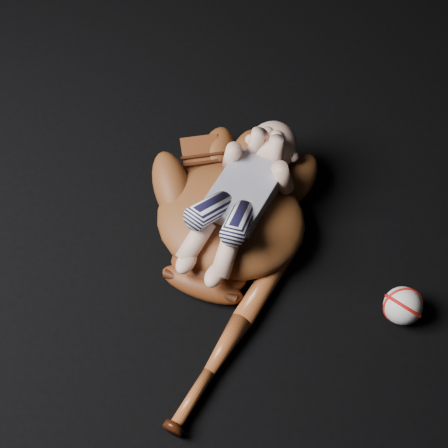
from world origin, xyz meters
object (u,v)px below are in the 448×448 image
object	(u,v)px
baseball_glove	(231,215)
newborn_baby	(237,199)
baseball	(403,306)
baseball_bat	(235,331)

from	to	relation	value
baseball_glove	newborn_baby	bearing A→B (deg)	8.88
baseball	newborn_baby	bearing A→B (deg)	177.22
newborn_baby	baseball_glove	bearing A→B (deg)	-165.69
newborn_baby	baseball	distance (m)	0.37
baseball_glove	baseball_bat	distance (m)	0.24
newborn_baby	baseball_bat	xyz separation A→B (m)	(0.10, -0.20, -0.10)
baseball_glove	baseball_bat	world-z (taller)	baseball_glove
baseball_glove	baseball	xyz separation A→B (m)	(0.37, -0.01, -0.03)
baseball_bat	newborn_baby	bearing A→B (deg)	116.69
baseball_bat	baseball	xyz separation A→B (m)	(0.26, 0.19, 0.02)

